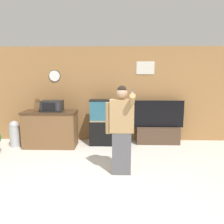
% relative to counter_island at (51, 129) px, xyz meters
% --- Properties ---
extents(ground_plane, '(18.00, 18.00, 0.00)m').
position_rel_counter_island_xyz_m(ground_plane, '(1.33, -2.20, -0.47)').
color(ground_plane, beige).
extents(wall_back_paneled, '(10.00, 0.08, 2.60)m').
position_rel_counter_island_xyz_m(wall_back_paneled, '(1.33, 0.66, 0.83)').
color(wall_back_paneled, olive).
rests_on(wall_back_paneled, ground_plane).
extents(counter_island, '(1.35, 0.62, 0.93)m').
position_rel_counter_island_xyz_m(counter_island, '(0.00, 0.00, 0.00)').
color(counter_island, brown).
rests_on(counter_island, ground_plane).
extents(microwave, '(0.52, 0.33, 0.28)m').
position_rel_counter_island_xyz_m(microwave, '(0.08, -0.02, 0.60)').
color(microwave, black).
rests_on(microwave, counter_island).
extents(knife_block, '(0.14, 0.09, 0.32)m').
position_rel_counter_island_xyz_m(knife_block, '(-0.32, 0.04, 0.58)').
color(knife_block, brown).
rests_on(knife_block, counter_island).
extents(aquarium_on_stand, '(0.91, 0.36, 1.21)m').
position_rel_counter_island_xyz_m(aquarium_on_stand, '(1.45, 0.20, 0.14)').
color(aquarium_on_stand, black).
rests_on(aquarium_on_stand, ground_plane).
extents(tv_on_stand, '(1.38, 0.40, 1.17)m').
position_rel_counter_island_xyz_m(tv_on_stand, '(2.82, 0.36, -0.12)').
color(tv_on_stand, '#4C3828').
rests_on(tv_on_stand, ground_plane).
extents(person_standing, '(0.52, 0.39, 1.66)m').
position_rel_counter_island_xyz_m(person_standing, '(1.79, -1.52, 0.40)').
color(person_standing, '#515156').
rests_on(person_standing, ground_plane).
extents(trash_bin, '(0.26, 0.26, 0.68)m').
position_rel_counter_island_xyz_m(trash_bin, '(-0.93, -0.02, -0.12)').
color(trash_bin, '#B7B7BC').
rests_on(trash_bin, ground_plane).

